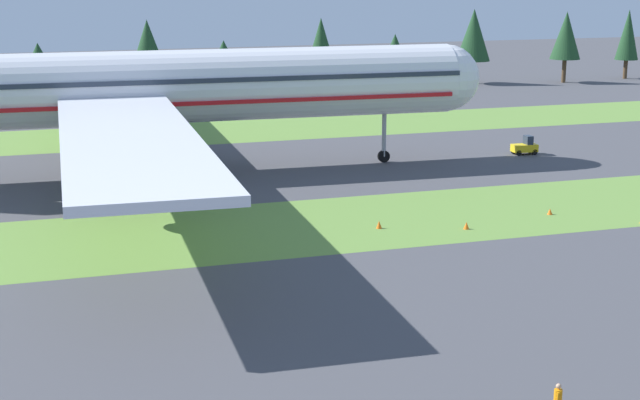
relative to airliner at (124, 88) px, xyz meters
name	(u,v)px	position (x,y,z in m)	size (l,w,h in m)	color
grass_strip_near	(349,222)	(14.48, -21.67, -8.28)	(320.00, 15.59, 0.01)	olive
grass_strip_far	(231,131)	(14.48, 21.50, -8.28)	(320.00, 15.59, 0.01)	olive
airliner	(124,88)	(0.00, 0.00, 0.00)	(70.01, 85.85, 23.11)	silver
pushback_tractor	(525,147)	(40.79, -1.51, -7.47)	(2.65, 1.40, 1.97)	yellow
taxiway_marker_0	(379,225)	(16.04, -24.08, -7.99)	(0.44, 0.44, 0.59)	orange
taxiway_marker_2	(550,212)	(30.47, -24.23, -8.04)	(0.44, 0.44, 0.48)	orange
taxiway_marker_3	(466,225)	(22.24, -26.20, -8.00)	(0.44, 0.44, 0.56)	orange
distant_tree_line	(193,51)	(15.77, 53.79, -1.52)	(183.37, 11.11, 12.17)	#4C3823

